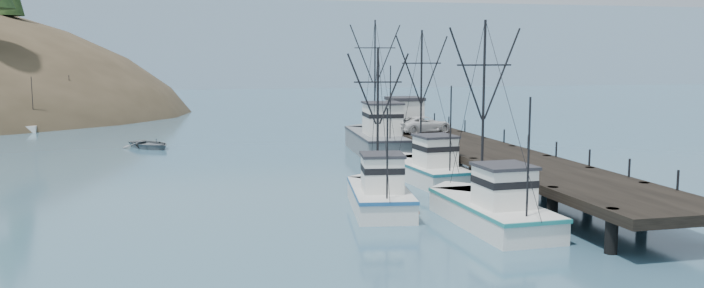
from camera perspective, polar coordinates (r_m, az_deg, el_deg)
name	(u,v)px	position (r m, az deg, el deg)	size (l,w,h in m)	color
ground	(334,245)	(31.32, -1.48, -8.42)	(400.00, 400.00, 0.00)	#325870
pier	(479,151)	(50.23, 10.52, -0.59)	(6.00, 44.00, 2.00)	black
distant_ridge	(248,86)	(200.35, -8.63, 4.81)	(360.00, 40.00, 26.00)	#9EB2C6
distant_ridge_far	(72,85)	(217.35, -22.25, 4.54)	(180.00, 25.00, 18.00)	silver
trawler_near	(489,208)	(35.60, 11.36, -5.28)	(3.76, 10.40, 10.66)	silver
trawler_mid	(379,194)	(38.46, 2.27, -4.20)	(4.14, 9.18, 9.34)	silver
trawler_far	(426,169)	(47.33, 6.17, -2.05)	(4.11, 10.28, 10.62)	silver
work_vessel	(378,139)	(60.61, 2.15, 0.43)	(4.99, 14.17, 12.03)	slate
pier_shed	(405,112)	(62.71, 4.39, 2.66)	(3.00, 3.20, 2.80)	silver
pickup_truck	(423,124)	(58.85, 5.94, 1.64)	(2.35, 5.09, 1.42)	silver
motorboat	(150,148)	(66.35, -16.43, -0.34)	(3.68, 5.15, 1.07)	slate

